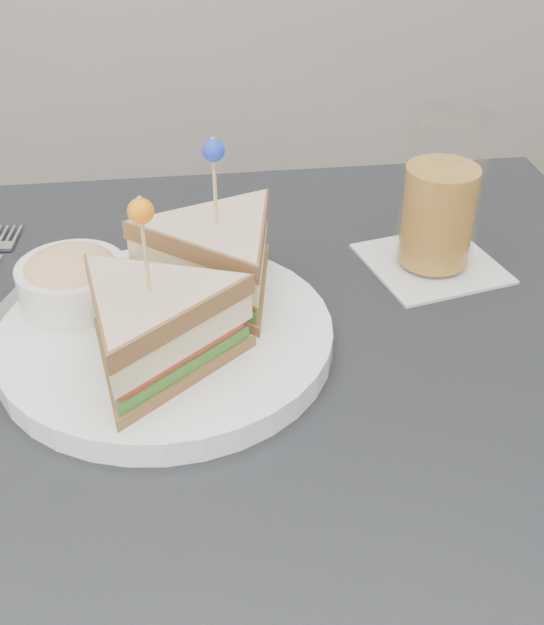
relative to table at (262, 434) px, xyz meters
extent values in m
cube|color=black|center=(0.00, 0.00, 0.06)|extent=(0.80, 0.80, 0.03)
cylinder|color=black|center=(0.35, 0.35, -0.31)|extent=(0.04, 0.04, 0.72)
cylinder|color=white|center=(-0.08, 0.04, 0.08)|extent=(0.33, 0.33, 0.02)
cylinder|color=white|center=(-0.08, 0.04, 0.10)|extent=(0.33, 0.33, 0.01)
cylinder|color=#D1B878|center=(-0.09, -0.01, 0.20)|extent=(0.00, 0.00, 0.09)
sphere|color=orange|center=(-0.09, -0.01, 0.24)|extent=(0.02, 0.02, 0.02)
cylinder|color=#D1B878|center=(-0.03, 0.09, 0.20)|extent=(0.00, 0.00, 0.09)
sphere|color=#1A35C4|center=(-0.03, 0.09, 0.24)|extent=(0.02, 0.02, 0.02)
cylinder|color=white|center=(-0.16, 0.09, 0.11)|extent=(0.11, 0.11, 0.04)
ellipsoid|color=#E0B772|center=(-0.16, 0.09, 0.13)|extent=(0.10, 0.10, 0.04)
cube|color=silver|center=(-0.25, 0.24, 0.08)|extent=(0.03, 0.02, 0.00)
cylinder|color=silver|center=(-0.21, 0.15, 0.08)|extent=(0.03, 0.03, 0.00)
cube|color=silver|center=(0.19, 0.15, 0.08)|extent=(0.15, 0.15, 0.00)
cylinder|color=#B47B32|center=(0.19, 0.15, 0.13)|extent=(0.09, 0.09, 0.10)
cylinder|color=white|center=(0.19, 0.15, 0.16)|extent=(0.10, 0.10, 0.16)
cube|color=white|center=(0.20, 0.16, 0.18)|extent=(0.03, 0.03, 0.02)
cube|color=white|center=(0.18, 0.14, 0.17)|extent=(0.02, 0.02, 0.02)
camera|label=1|loc=(-0.06, -0.52, 0.49)|focal=45.00mm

